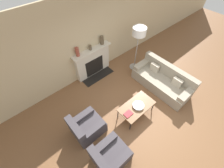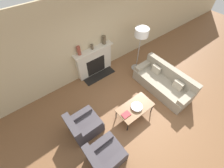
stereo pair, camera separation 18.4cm
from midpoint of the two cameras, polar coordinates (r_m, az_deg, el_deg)
ground_plane at (r=4.91m, az=11.99°, el=-12.13°), size 18.00×18.00×0.00m
wall_back at (r=5.22m, az=-7.38°, el=16.84°), size 18.00×0.06×2.90m
fireplace at (r=5.66m, az=-5.73°, el=8.49°), size 1.51×0.59×1.12m
couch at (r=5.55m, az=19.93°, el=0.51°), size 0.86×2.06×0.83m
armchair_near at (r=4.08m, az=-1.39°, el=-25.76°), size 0.85×0.72×0.79m
armchair_far at (r=4.41m, az=-9.54°, el=-15.44°), size 0.85×0.72×0.79m
coffee_table at (r=4.56m, az=9.95°, el=-8.87°), size 1.10×0.61×0.44m
bowl at (r=4.50m, az=10.58°, el=-8.54°), size 0.34×0.34×0.07m
book at (r=4.36m, az=6.61°, el=-11.55°), size 0.25×0.18×0.02m
floor_lamp at (r=5.37m, az=12.08°, el=17.66°), size 0.47×0.47×1.74m
mantel_vase_left at (r=5.03m, az=-11.47°, el=12.32°), size 0.12×0.12×0.31m
mantel_vase_center_left at (r=5.25m, az=-6.61°, el=13.88°), size 0.10×0.10×0.17m
mantel_vase_center_right at (r=5.44m, az=-2.03°, el=16.43°), size 0.13×0.13×0.30m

